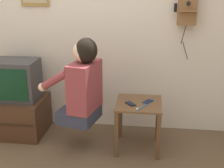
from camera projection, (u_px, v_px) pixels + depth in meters
name	position (u px, v px, depth m)	size (l,w,h in m)	color
wall_back	(102.00, 21.00, 3.52)	(6.80, 0.05, 2.55)	beige
side_table	(139.00, 112.00, 3.26)	(0.47, 0.49, 0.52)	brown
person	(82.00, 84.00, 3.16)	(0.62, 0.53, 0.88)	#2D3347
tv_stand	(19.00, 116.00, 3.66)	(0.61, 0.57, 0.42)	#422819
television	(16.00, 80.00, 3.52)	(0.49, 0.38, 0.46)	#38383A
wall_phone_antique	(187.00, 6.00, 3.28)	(0.24, 0.18, 0.81)	brown
cell_phone_held	(131.00, 104.00, 3.18)	(0.12, 0.14, 0.01)	black
cell_phone_spare	(148.00, 101.00, 3.24)	(0.12, 0.14, 0.01)	navy
toothbrush	(141.00, 107.00, 3.08)	(0.11, 0.17, 0.02)	#338CD8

